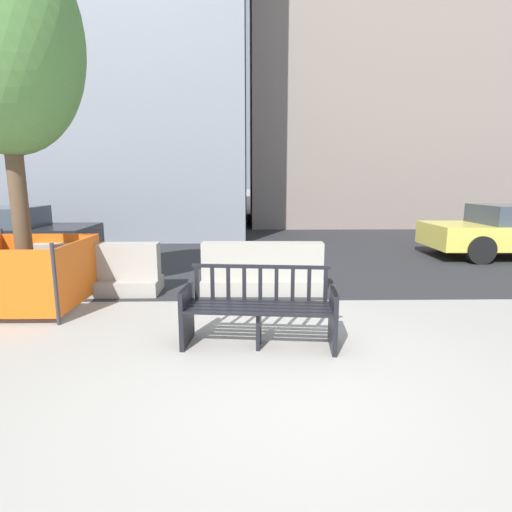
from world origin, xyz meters
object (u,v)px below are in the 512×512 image
Objects in this scene: jersey_barrier_centre at (262,272)px; jersey_barrier_left at (99,273)px; street_bench at (259,311)px; street_tree at (2,41)px; construction_fence at (27,271)px.

jersey_barrier_centre is 1.01× the size of jersey_barrier_left.
street_bench is at bearing -93.04° from jersey_barrier_centre.
construction_fence is (0.00, 0.00, -3.11)m from street_tree.
street_bench is 3.67m from construction_fence.
jersey_barrier_centre is at bearing 11.93° from construction_fence.
construction_fence is (-0.77, -0.70, 0.20)m from jersey_barrier_left.
construction_fence is at bearing 156.25° from street_bench.
street_tree is (-3.36, 1.48, 3.25)m from street_bench.
construction_fence is at bearing 0.00° from street_tree.
construction_fence is at bearing -137.65° from jersey_barrier_left.
jersey_barrier_centre is 0.39× the size of street_tree.
street_bench is 4.90m from street_tree.
street_bench is at bearing -40.17° from jersey_barrier_left.
jersey_barrier_left is at bearing 42.35° from street_tree.
street_tree is 3.11m from construction_fence.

